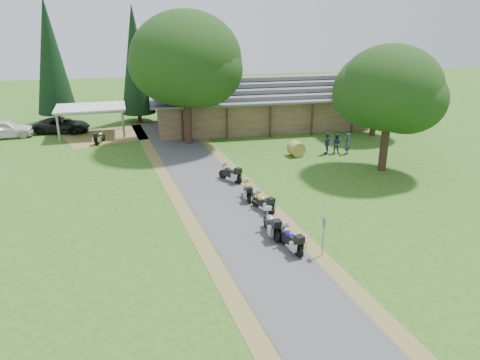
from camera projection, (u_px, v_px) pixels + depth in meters
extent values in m
plane|color=#2C5517|center=(252.00, 242.00, 24.17)|extent=(120.00, 120.00, 0.00)
plane|color=#48484A|center=(230.00, 211.00, 27.75)|extent=(51.95, 51.95, 0.00)
imported|color=silver|center=(4.00, 127.00, 42.54)|extent=(3.34, 6.43, 2.05)
imported|color=black|center=(61.00, 122.00, 44.29)|extent=(3.49, 5.91, 2.12)
imported|color=navy|center=(347.00, 142.00, 37.90)|extent=(0.72, 0.71, 2.07)
imported|color=navy|center=(336.00, 142.00, 38.15)|extent=(0.68, 0.67, 1.95)
imported|color=navy|center=(327.00, 142.00, 37.86)|extent=(0.68, 0.73, 2.10)
cylinder|color=olive|center=(296.00, 149.00, 37.61)|extent=(1.35, 1.27, 1.18)
cone|color=black|center=(136.00, 64.00, 46.83)|extent=(3.45, 3.45, 11.61)
cone|color=black|center=(51.00, 61.00, 46.39)|extent=(3.84, 3.84, 12.30)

